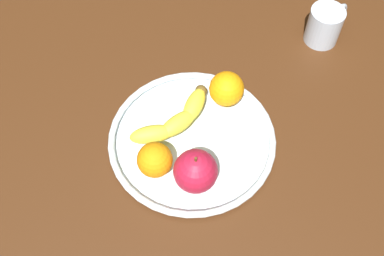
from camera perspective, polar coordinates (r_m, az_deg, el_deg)
name	(u,v)px	position (r cm, az deg, el deg)	size (l,w,h in cm)	color
ground_plane	(192,147)	(87.21, 0.00, -2.38)	(118.44, 118.44, 4.00)	#422310
fruit_bowl	(192,139)	(84.69, 0.00, -1.40)	(30.36, 30.36, 1.80)	silver
banana	(176,120)	(84.03, -1.97, 1.04)	(18.57, 6.89, 3.23)	yellow
apple	(196,171)	(76.45, 0.44, -5.29)	(7.42, 7.42, 8.22)	#B01834
orange_back_right	(227,89)	(86.13, 4.23, 4.79)	(6.50, 6.50, 6.50)	orange
orange_front_right	(155,160)	(78.42, -4.56, -3.90)	(6.08, 6.08, 6.08)	orange
ambient_mug	(325,25)	(101.71, 15.89, 11.99)	(10.40, 6.99, 7.78)	silver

